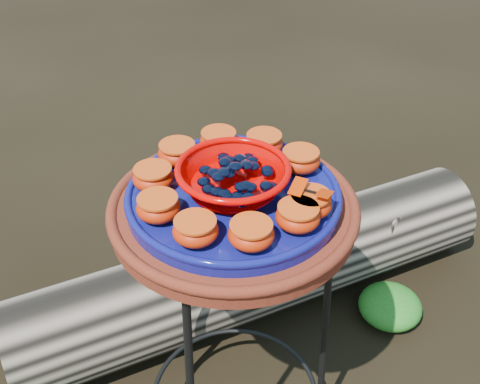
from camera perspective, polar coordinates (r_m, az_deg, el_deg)
plant_stand at (r=1.40m, az=-0.53°, el=-13.84°), size 0.44×0.44×0.70m
terracotta_saucer at (r=1.14m, az=-0.63°, el=-1.85°), size 0.46×0.46×0.04m
cobalt_plate at (r=1.12m, az=-0.64°, el=-0.57°), size 0.40×0.40×0.03m
red_bowl at (r=1.09m, az=-0.65°, el=1.14°), size 0.20×0.20×0.06m
glass_gems at (r=1.07m, az=-0.67°, el=2.93°), size 0.15×0.15×0.03m
orange_half_0 at (r=1.05m, az=6.66°, el=-1.13°), size 0.08×0.08×0.04m
orange_half_1 at (r=1.17m, az=5.75°, el=2.98°), size 0.08×0.08×0.04m
orange_half_2 at (r=1.21m, az=2.29°, el=4.60°), size 0.08×0.08×0.04m
orange_half_3 at (r=1.22m, az=-2.03°, el=4.84°), size 0.08×0.08×0.04m
orange_half_4 at (r=1.19m, az=-5.95°, el=3.66°), size 0.08×0.08×0.04m
orange_half_5 at (r=1.12m, az=-8.22°, el=1.33°), size 0.08×0.08×0.04m
orange_half_6 at (r=1.05m, az=-7.76°, el=-1.48°), size 0.08×0.08×0.04m
orange_half_7 at (r=0.99m, az=-4.24°, el=-3.67°), size 0.08×0.08×0.04m
orange_half_8 at (r=0.98m, az=1.06°, el=-4.05°), size 0.08×0.08×0.04m
orange_half_9 at (r=1.02m, az=5.50°, el=-2.37°), size 0.08×0.08×0.04m
butterfly at (r=1.04m, az=6.77°, el=0.14°), size 0.10×0.09×0.02m
driftwood_log at (r=1.86m, az=1.56°, el=-7.43°), size 1.54×0.66×0.28m
foliage_right at (r=1.93m, az=14.06°, el=-10.37°), size 0.19×0.19×0.10m
foliage_back at (r=1.84m, az=-16.71°, el=-13.02°), size 0.28×0.28×0.14m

